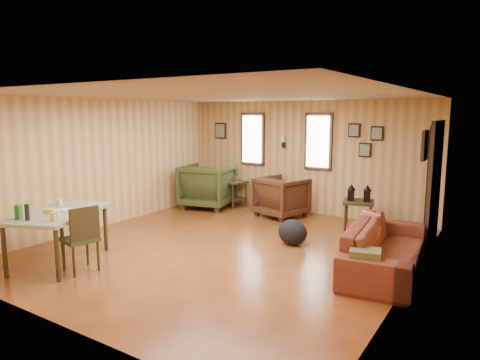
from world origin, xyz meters
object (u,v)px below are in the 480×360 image
object	(u,v)px
sofa	(386,239)
side_table	(359,199)
end_table	(232,189)
dining_table	(57,217)
recliner_green	(208,184)
recliner_brown	(281,195)

from	to	relation	value
sofa	side_table	bearing A→B (deg)	21.33
sofa	side_table	size ratio (longest dim) A/B	2.61
end_table	side_table	distance (m)	3.14
dining_table	recliner_green	bearing A→B (deg)	73.13
recliner_brown	side_table	world-z (taller)	recliner_brown
end_table	side_table	size ratio (longest dim) A/B	0.85
side_table	dining_table	size ratio (longest dim) A/B	0.50
recliner_brown	dining_table	bearing A→B (deg)	87.02
recliner_brown	recliner_green	size ratio (longest dim) A/B	0.85
sofa	recliner_brown	distance (m)	3.29
recliner_green	dining_table	xyz separation A→B (m)	(0.43, -4.11, 0.15)
recliner_green	recliner_brown	bearing A→B (deg)	170.94
recliner_brown	side_table	xyz separation A→B (m)	(1.69, -0.22, 0.13)
dining_table	end_table	bearing A→B (deg)	67.48
end_table	dining_table	size ratio (longest dim) A/B	0.43
recliner_brown	side_table	distance (m)	1.71
sofa	end_table	size ratio (longest dim) A/B	3.07
sofa	end_table	xyz separation A→B (m)	(-4.03, 2.26, -0.03)
end_table	side_table	bearing A→B (deg)	-9.08
recliner_green	side_table	size ratio (longest dim) A/B	1.26
recliner_green	dining_table	distance (m)	4.13
dining_table	side_table	bearing A→B (deg)	29.69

